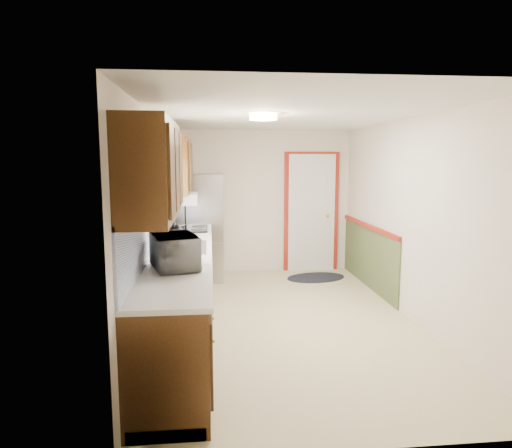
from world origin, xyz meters
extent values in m
cube|color=#C9BD8E|center=(0.00, 0.00, 0.00)|extent=(3.20, 5.20, 0.12)
cube|color=white|center=(0.00, 0.00, 2.40)|extent=(3.20, 5.20, 0.12)
cube|color=silver|center=(0.00, 2.50, 1.20)|extent=(3.20, 0.10, 2.40)
cube|color=silver|center=(0.00, -2.50, 1.20)|extent=(3.20, 0.10, 2.40)
cube|color=silver|center=(-1.50, 0.00, 1.20)|extent=(0.10, 5.20, 2.40)
cube|color=silver|center=(1.50, 0.00, 1.20)|extent=(0.10, 5.20, 2.40)
cube|color=#371F0C|center=(-1.20, -0.30, 0.45)|extent=(0.60, 4.00, 0.90)
cube|color=silver|center=(-1.19, -0.30, 0.92)|extent=(0.63, 4.00, 0.04)
cube|color=#6387F0|center=(-1.49, -0.30, 1.22)|extent=(0.02, 4.00, 0.55)
cube|color=#371F0C|center=(-1.32, -1.60, 1.83)|extent=(0.35, 1.40, 0.75)
cube|color=#371F0C|center=(-1.32, 1.10, 1.83)|extent=(0.35, 1.20, 0.75)
cube|color=white|center=(-1.49, -0.20, 1.62)|extent=(0.02, 1.00, 0.90)
cube|color=#C55524|center=(-1.44, -0.20, 1.97)|extent=(0.05, 1.12, 0.24)
cube|color=#B7B7BC|center=(-1.19, -0.20, 0.95)|extent=(0.52, 0.82, 0.02)
cube|color=white|center=(-1.27, 1.15, 1.38)|extent=(0.45, 0.60, 0.15)
cube|color=maroon|center=(0.85, 2.47, 1.00)|extent=(0.94, 0.05, 2.08)
cube|color=white|center=(0.85, 2.44, 1.00)|extent=(0.80, 0.04, 2.00)
cube|color=#4A5832|center=(1.49, 1.35, 0.45)|extent=(0.02, 2.30, 0.90)
cube|color=maroon|center=(1.48, 1.35, 0.92)|extent=(0.04, 2.30, 0.06)
cylinder|color=#FFD88C|center=(-0.30, -0.20, 2.36)|extent=(0.30, 0.30, 0.06)
imported|color=white|center=(-1.20, -1.15, 1.12)|extent=(0.44, 0.61, 0.37)
cube|color=#B7B7BC|center=(-1.02, 2.05, 0.84)|extent=(0.73, 0.68, 1.68)
cylinder|color=black|center=(-1.25, 1.68, 0.76)|extent=(0.02, 0.02, 1.18)
ellipsoid|color=black|center=(0.82, 1.90, 0.01)|extent=(1.10, 0.84, 0.01)
cube|color=black|center=(-1.19, 1.15, 0.95)|extent=(0.54, 0.64, 0.02)
camera|label=1|loc=(-0.89, -5.19, 1.90)|focal=32.00mm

